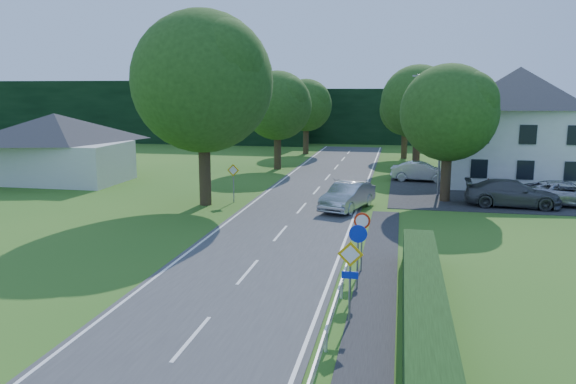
% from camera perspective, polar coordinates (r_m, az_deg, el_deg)
% --- Properties ---
extents(road, '(7.00, 80.00, 0.04)m').
position_cam_1_polar(road, '(29.55, 0.04, -3.28)').
color(road, '#3B3C3E').
rests_on(road, ground).
extents(parking_pad, '(14.00, 16.00, 0.04)m').
position_cam_1_polar(parking_pad, '(42.21, 19.88, 0.27)').
color(parking_pad, black).
rests_on(parking_pad, ground).
extents(line_edge_left, '(0.12, 80.00, 0.01)m').
position_cam_1_polar(line_edge_left, '(30.33, -6.00, -2.93)').
color(line_edge_left, white).
rests_on(line_edge_left, road).
extents(line_edge_right, '(0.12, 80.00, 0.01)m').
position_cam_1_polar(line_edge_right, '(29.10, 6.34, -3.51)').
color(line_edge_right, white).
rests_on(line_edge_right, road).
extents(line_centre, '(0.12, 80.00, 0.01)m').
position_cam_1_polar(line_centre, '(29.54, 0.04, -3.23)').
color(line_centre, white).
rests_on(line_centre, road).
extents(tree_main, '(9.40, 9.40, 11.64)m').
position_cam_1_polar(tree_main, '(34.21, -8.61, 8.31)').
color(tree_main, '#214414').
rests_on(tree_main, ground).
extents(tree_left_far, '(7.00, 7.00, 8.58)m').
position_cam_1_polar(tree_left_far, '(49.38, -1.08, 7.29)').
color(tree_left_far, '#214414').
rests_on(tree_left_far, ground).
extents(tree_right_far, '(7.40, 7.40, 9.09)m').
position_cam_1_polar(tree_right_far, '(50.22, 13.04, 7.37)').
color(tree_right_far, '#214414').
rests_on(tree_right_far, ground).
extents(tree_left_back, '(6.60, 6.60, 8.07)m').
position_cam_1_polar(tree_left_back, '(61.06, 1.84, 7.66)').
color(tree_left_back, '#214414').
rests_on(tree_left_back, ground).
extents(tree_right_back, '(6.20, 6.20, 7.56)m').
position_cam_1_polar(tree_right_back, '(58.23, 11.82, 7.05)').
color(tree_right_back, '#214414').
rests_on(tree_right_back, ground).
extents(tree_right_mid, '(7.00, 7.00, 8.58)m').
position_cam_1_polar(tree_right_mid, '(36.35, 15.94, 5.73)').
color(tree_right_mid, '#214414').
rests_on(tree_right_mid, ground).
extents(treeline_left, '(44.00, 6.00, 8.00)m').
position_cam_1_polar(treeline_left, '(77.85, -14.36, 7.93)').
color(treeline_left, black).
rests_on(treeline_left, ground).
extents(treeline_right, '(30.00, 5.00, 7.00)m').
position_cam_1_polar(treeline_right, '(74.26, 13.32, 7.48)').
color(treeline_right, black).
rests_on(treeline_right, ground).
extents(bungalow_left, '(11.00, 6.50, 5.20)m').
position_cam_1_polar(bungalow_left, '(46.17, -22.48, 4.30)').
color(bungalow_left, beige).
rests_on(bungalow_left, ground).
extents(house_white, '(10.60, 8.40, 8.60)m').
position_cam_1_polar(house_white, '(45.00, 22.22, 6.35)').
color(house_white, white).
rests_on(house_white, ground).
extents(streetlight, '(2.03, 0.18, 8.00)m').
position_cam_1_polar(streetlight, '(38.30, 15.08, 6.26)').
color(streetlight, gray).
rests_on(streetlight, ground).
extents(sign_priority_right, '(0.78, 0.09, 2.59)m').
position_cam_1_polar(sign_priority_right, '(17.01, 6.33, -7.59)').
color(sign_priority_right, gray).
rests_on(sign_priority_right, ground).
extents(sign_roundabout, '(0.64, 0.08, 2.37)m').
position_cam_1_polar(sign_roundabout, '(19.91, 7.11, -5.28)').
color(sign_roundabout, gray).
rests_on(sign_roundabout, ground).
extents(sign_speed_limit, '(0.64, 0.11, 2.37)m').
position_cam_1_polar(sign_speed_limit, '(21.80, 7.52, -3.63)').
color(sign_speed_limit, gray).
rests_on(sign_speed_limit, ground).
extents(sign_priority_left, '(0.78, 0.09, 2.44)m').
position_cam_1_polar(sign_priority_left, '(35.05, -5.58, 1.69)').
color(sign_priority_left, gray).
rests_on(sign_priority_left, ground).
extents(moving_car, '(3.07, 5.12, 1.59)m').
position_cam_1_polar(moving_car, '(33.06, 6.07, -0.40)').
color(moving_car, '#B6B7BC').
rests_on(moving_car, road).
extents(motorcycle, '(1.20, 1.80, 0.90)m').
position_cam_1_polar(motorcycle, '(39.06, 5.26, 0.77)').
color(motorcycle, black).
rests_on(motorcycle, road).
extents(parked_car_red, '(4.15, 2.74, 1.31)m').
position_cam_1_polar(parked_car_red, '(41.80, 19.24, 1.16)').
color(parked_car_red, '#640B0B').
rests_on(parked_car_red, parking_pad).
extents(parked_car_silver_a, '(4.61, 1.99, 1.48)m').
position_cam_1_polar(parked_car_silver_a, '(44.18, 13.33, 2.04)').
color(parked_car_silver_a, silver).
rests_on(parked_car_silver_a, parking_pad).
extents(parked_car_grey, '(5.64, 2.59, 1.60)m').
position_cam_1_polar(parked_car_grey, '(36.31, 21.81, -0.12)').
color(parked_car_grey, '#48494D').
rests_on(parked_car_grey, parking_pad).
extents(parked_car_silver_b, '(5.56, 3.16, 1.46)m').
position_cam_1_polar(parked_car_silver_b, '(38.02, 26.46, -0.13)').
color(parked_car_silver_b, '#A0A0A6').
rests_on(parked_car_silver_b, parking_pad).
extents(parasol, '(2.40, 2.42, 1.74)m').
position_cam_1_polar(parasol, '(43.39, 16.25, 1.93)').
color(parasol, '#BA330E').
rests_on(parasol, parking_pad).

